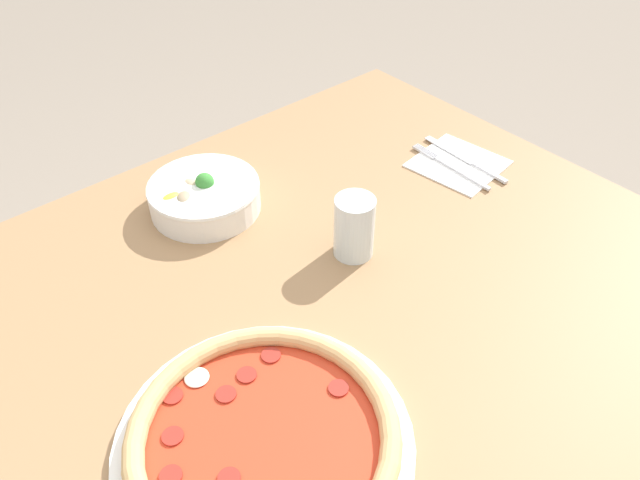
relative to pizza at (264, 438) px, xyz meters
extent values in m
cube|color=#99724C|center=(0.14, 0.15, -0.03)|extent=(1.33, 0.95, 0.03)
cylinder|color=olive|center=(0.74, 0.56, -0.42)|extent=(0.06, 0.06, 0.74)
cylinder|color=white|center=(0.00, 0.00, -0.01)|extent=(0.36, 0.36, 0.01)
torus|color=tan|center=(0.00, 0.00, 0.01)|extent=(0.32, 0.32, 0.03)
cylinder|color=red|center=(0.00, 0.00, 0.00)|extent=(0.29, 0.29, 0.01)
cylinder|color=maroon|center=(0.04, 0.09, 0.00)|extent=(0.03, 0.03, 0.00)
cylinder|color=maroon|center=(0.08, 0.09, 0.00)|extent=(0.03, 0.03, 0.00)
cylinder|color=maroon|center=(-0.05, 0.12, 0.00)|extent=(0.03, 0.03, 0.00)
cylinder|color=maroon|center=(0.00, 0.08, 0.00)|extent=(0.03, 0.03, 0.00)
cylinder|color=maroon|center=(0.11, -0.01, 0.00)|extent=(0.03, 0.03, 0.00)
cylinder|color=maroon|center=(-0.11, 0.03, 0.00)|extent=(0.03, 0.03, 0.00)
cylinder|color=maroon|center=(-0.08, 0.07, 0.00)|extent=(0.03, 0.03, 0.00)
cylinder|color=maroon|center=(-0.06, -0.02, 0.00)|extent=(0.03, 0.03, 0.00)
ellipsoid|color=silver|center=(-0.01, 0.12, 0.00)|extent=(0.03, 0.03, 0.01)
cylinder|color=white|center=(0.20, 0.43, 0.01)|extent=(0.19, 0.19, 0.05)
torus|color=white|center=(0.20, 0.43, 0.03)|extent=(0.19, 0.19, 0.01)
ellipsoid|color=tan|center=(0.17, 0.49, 0.02)|extent=(0.04, 0.03, 0.02)
ellipsoid|color=#998466|center=(0.16, 0.43, 0.03)|extent=(0.04, 0.04, 0.02)
ellipsoid|color=tan|center=(0.19, 0.45, 0.03)|extent=(0.03, 0.04, 0.02)
ellipsoid|color=#998466|center=(0.23, 0.43, 0.02)|extent=(0.03, 0.04, 0.02)
sphere|color=#388433|center=(0.20, 0.43, 0.04)|extent=(0.03, 0.03, 0.03)
ellipsoid|color=yellow|center=(0.14, 0.44, 0.03)|extent=(0.04, 0.02, 0.02)
cube|color=white|center=(0.64, 0.24, -0.02)|extent=(0.17, 0.17, 0.00)
cube|color=silver|center=(0.61, 0.21, -0.01)|extent=(0.01, 0.13, 0.00)
cube|color=silver|center=(0.62, 0.30, -0.01)|extent=(0.00, 0.06, 0.00)
cube|color=silver|center=(0.62, 0.30, -0.01)|extent=(0.00, 0.06, 0.00)
cube|color=silver|center=(0.61, 0.30, -0.01)|extent=(0.00, 0.06, 0.00)
cube|color=silver|center=(0.61, 0.30, -0.01)|extent=(0.00, 0.06, 0.00)
cube|color=silver|center=(0.65, 0.18, -0.01)|extent=(0.01, 0.08, 0.01)
cube|color=silver|center=(0.66, 0.28, -0.01)|extent=(0.02, 0.12, 0.00)
cylinder|color=silver|center=(0.31, 0.18, 0.03)|extent=(0.06, 0.06, 0.10)
camera|label=1|loc=(-0.21, -0.34, 0.65)|focal=35.00mm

